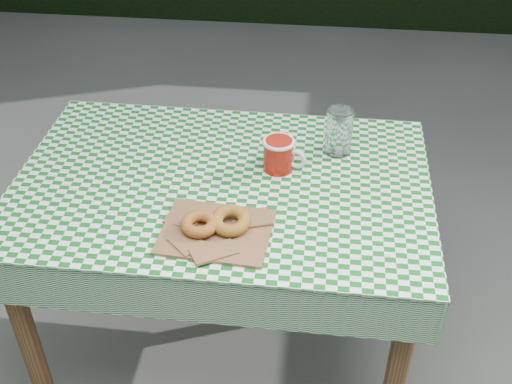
{
  "coord_description": "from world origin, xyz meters",
  "views": [
    {
      "loc": [
        0.22,
        -1.58,
        1.84
      ],
      "look_at": [
        0.07,
        -0.21,
        0.79
      ],
      "focal_mm": 44.73,
      "sensor_mm": 36.0,
      "label": 1
    }
  ],
  "objects_px": {
    "paper_bag": "(216,231)",
    "coffee_mug": "(278,155)",
    "table": "(226,276)",
    "drinking_glass": "(339,132)"
  },
  "relations": [
    {
      "from": "table",
      "to": "coffee_mug",
      "type": "xyz_separation_m",
      "value": [
        0.16,
        0.08,
        0.43
      ]
    },
    {
      "from": "paper_bag",
      "to": "coffee_mug",
      "type": "height_order",
      "value": "coffee_mug"
    },
    {
      "from": "table",
      "to": "drinking_glass",
      "type": "distance_m",
      "value": 0.59
    },
    {
      "from": "coffee_mug",
      "to": "paper_bag",
      "type": "bearing_deg",
      "value": -97.24
    },
    {
      "from": "table",
      "to": "drinking_glass",
      "type": "height_order",
      "value": "drinking_glass"
    },
    {
      "from": "paper_bag",
      "to": "coffee_mug",
      "type": "relative_size",
      "value": 1.59
    },
    {
      "from": "paper_bag",
      "to": "drinking_glass",
      "type": "bearing_deg",
      "value": 53.61
    },
    {
      "from": "table",
      "to": "coffee_mug",
      "type": "height_order",
      "value": "coffee_mug"
    },
    {
      "from": "table",
      "to": "drinking_glass",
      "type": "xyz_separation_m",
      "value": [
        0.33,
        0.19,
        0.45
      ]
    },
    {
      "from": "paper_bag",
      "to": "drinking_glass",
      "type": "xyz_separation_m",
      "value": [
        0.31,
        0.42,
        0.06
      ]
    }
  ]
}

